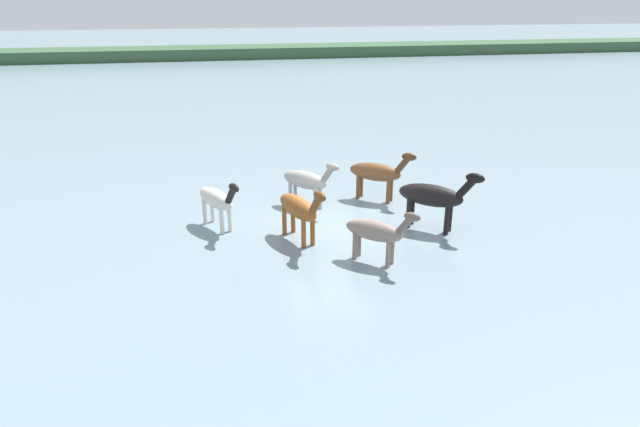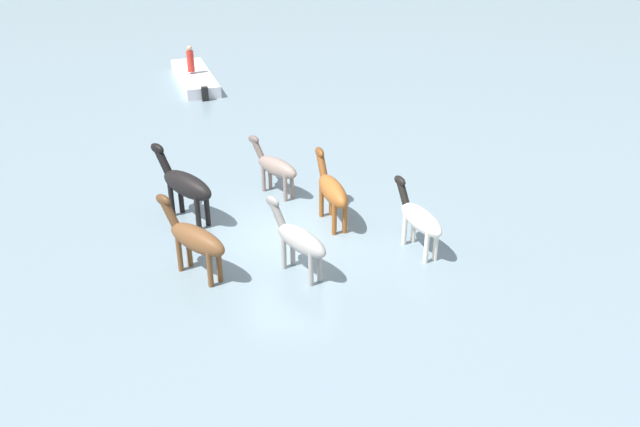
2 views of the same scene
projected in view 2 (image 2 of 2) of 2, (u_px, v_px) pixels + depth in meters
ground_plane at (291, 236)px, 19.02m from camera, size 214.94×214.94×0.00m
horse_lead at (332, 190)px, 19.23m from camera, size 1.25×2.40×1.90m
horse_dark_mare at (419, 219)px, 17.88m from camera, size 1.41×2.14×1.76m
horse_mid_herd at (185, 184)px, 19.39m from camera, size 2.28×1.98×2.04m
horse_dun_straggler at (195, 239)px, 16.79m from camera, size 2.17×1.76×1.89m
horse_pinto_flank at (299, 240)px, 16.88m from camera, size 1.84×1.87×1.77m
horse_chestnut_trailing at (275, 167)px, 21.00m from camera, size 1.83×1.68×1.67m
boat_skiff_near at (195, 80)px, 31.85m from camera, size 3.34×5.45×0.76m
person_watcher_seated at (190, 60)px, 31.28m from camera, size 0.32×0.32×1.19m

